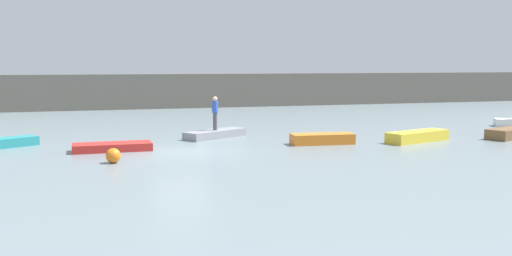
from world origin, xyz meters
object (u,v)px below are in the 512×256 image
rowboat_brown (508,133)px  mooring_buoy (113,156)px  rowboat_red (112,147)px  rowboat_yellow (417,136)px  person_blue_shirt (215,111)px  rowboat_orange (322,139)px  rowboat_grey (215,134)px  rowboat_teal (6,143)px

rowboat_brown → mooring_buoy: 20.06m
rowboat_red → mooring_buoy: (-0.10, -3.22, 0.12)m
rowboat_yellow → mooring_buoy: (-14.84, -1.93, 0.03)m
rowboat_red → person_blue_shirt: (5.39, 3.09, 1.22)m
rowboat_orange → mooring_buoy: 10.26m
rowboat_grey → rowboat_orange: bearing=-71.1°
mooring_buoy → rowboat_teal: bearing=128.6°
rowboat_brown → rowboat_teal: bearing=148.8°
rowboat_teal → mooring_buoy: size_ratio=4.79×
rowboat_brown → mooring_buoy: size_ratio=4.43×
rowboat_teal → rowboat_brown: rowboat_brown is taller
rowboat_orange → person_blue_shirt: (-4.46, 3.79, 1.15)m
rowboat_red → person_blue_shirt: person_blue_shirt is taller
rowboat_orange → rowboat_yellow: (4.89, -0.58, 0.01)m
rowboat_yellow → mooring_buoy: mooring_buoy is taller
rowboat_yellow → person_blue_shirt: person_blue_shirt is taller
rowboat_red → mooring_buoy: mooring_buoy is taller
person_blue_shirt → rowboat_brown: bearing=-18.0°
rowboat_yellow → person_blue_shirt: size_ratio=2.06×
rowboat_grey → mooring_buoy: size_ratio=6.13×
rowboat_red → person_blue_shirt: 6.33m
rowboat_teal → rowboat_grey: bearing=-27.6°
rowboat_orange → person_blue_shirt: bearing=144.2°
rowboat_teal → rowboat_grey: (10.10, 0.54, -0.02)m
rowboat_brown → person_blue_shirt: person_blue_shirt is taller
rowboat_teal → mooring_buoy: 7.39m
rowboat_grey → rowboat_brown: 15.25m
rowboat_teal → rowboat_grey: size_ratio=0.78×
rowboat_orange → rowboat_red: bearing=-179.4°
rowboat_orange → mooring_buoy: size_ratio=5.15×
person_blue_shirt → rowboat_teal: bearing=-176.9°
rowboat_grey → person_blue_shirt: 1.20m
rowboat_teal → rowboat_brown: 24.95m
rowboat_red → person_blue_shirt: bearing=29.1°
rowboat_red → rowboat_brown: rowboat_brown is taller
rowboat_teal → rowboat_red: 5.36m
rowboat_orange → person_blue_shirt: size_ratio=1.71×
rowboat_teal → rowboat_red: size_ratio=0.82×
rowboat_grey → person_blue_shirt: bearing=149.3°
rowboat_yellow → mooring_buoy: size_ratio=6.21×
rowboat_teal → person_blue_shirt: person_blue_shirt is taller
rowboat_brown → mooring_buoy: mooring_buoy is taller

